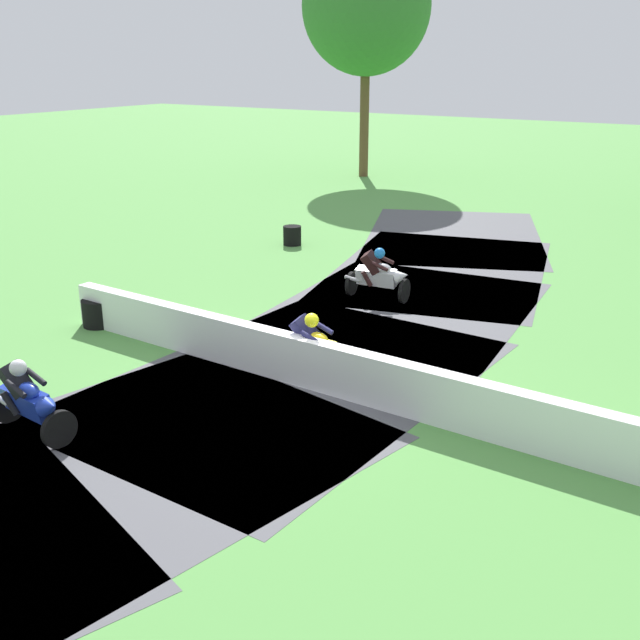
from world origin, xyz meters
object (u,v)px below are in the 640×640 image
(motorcycle_lead_blue, at_px, (28,399))
(motorcycle_chase_yellow, at_px, (315,347))
(tire_stack_mid_b, at_px, (292,236))
(motorcycle_trailing_white, at_px, (379,275))
(tire_stack_mid_a, at_px, (98,313))

(motorcycle_lead_blue, bearing_deg, motorcycle_chase_yellow, 59.91)
(motorcycle_lead_blue, relative_size, tire_stack_mid_b, 2.84)
(motorcycle_trailing_white, bearing_deg, motorcycle_lead_blue, -97.43)
(tire_stack_mid_a, distance_m, tire_stack_mid_b, 8.63)
(motorcycle_chase_yellow, xyz_separation_m, motorcycle_trailing_white, (-1.30, 4.88, 0.01))
(motorcycle_chase_yellow, xyz_separation_m, tire_stack_mid_a, (-5.64, -0.08, -0.33))
(motorcycle_lead_blue, xyz_separation_m, tire_stack_mid_b, (-3.83, 12.84, -0.35))
(motorcycle_chase_yellow, height_order, tire_stack_mid_b, motorcycle_chase_yellow)
(motorcycle_trailing_white, relative_size, tire_stack_mid_a, 2.40)
(motorcycle_lead_blue, distance_m, motorcycle_trailing_white, 9.28)
(motorcycle_trailing_white, height_order, tire_stack_mid_a, motorcycle_trailing_white)
(tire_stack_mid_a, xyz_separation_m, tire_stack_mid_b, (-0.70, 8.60, 0.00))
(motorcycle_trailing_white, bearing_deg, tire_stack_mid_a, -131.13)
(motorcycle_lead_blue, bearing_deg, tire_stack_mid_b, 106.62)
(motorcycle_chase_yellow, relative_size, motorcycle_trailing_white, 1.01)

